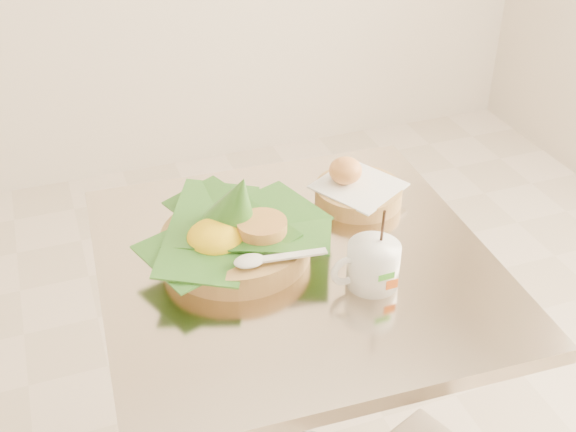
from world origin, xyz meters
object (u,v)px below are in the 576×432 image
object	(u,v)px
rice_basket	(235,233)
coffee_mug	(372,264)
cafe_table	(295,348)
bread_basket	(356,189)

from	to	relation	value
rice_basket	coffee_mug	bearing A→B (deg)	-39.87
cafe_table	bread_basket	distance (m)	0.34
cafe_table	rice_basket	size ratio (longest dim) A/B	2.21
bread_basket	coffee_mug	size ratio (longest dim) A/B	1.31
cafe_table	coffee_mug	world-z (taller)	coffee_mug
bread_basket	coffee_mug	bearing A→B (deg)	-109.06
cafe_table	bread_basket	size ratio (longest dim) A/B	3.66
coffee_mug	cafe_table	bearing A→B (deg)	131.88
cafe_table	rice_basket	xyz separation A→B (m)	(-0.10, 0.05, 0.27)
rice_basket	coffee_mug	size ratio (longest dim) A/B	2.17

